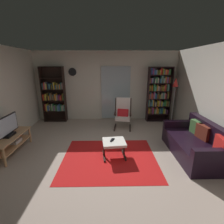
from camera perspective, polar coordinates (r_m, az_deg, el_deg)
name	(u,v)px	position (r m, az deg, el deg)	size (l,w,h in m)	color
ground_plane	(105,158)	(3.90, -2.42, -16.19)	(7.02, 7.02, 0.00)	#B19C8E
wall_back	(106,86)	(6.24, -1.98, 9.07)	(5.60, 0.06, 2.60)	silver
glass_door_panel	(116,93)	(6.21, 1.33, 6.72)	(1.10, 0.01, 2.00)	silver
area_rug	(109,158)	(3.90, -0.93, -16.09)	(2.15, 1.81, 0.01)	red
tv_stand	(10,141)	(4.71, -32.45, -8.78)	(0.51, 1.25, 0.46)	tan
television	(7,127)	(4.56, -33.29, -4.49)	(0.20, 0.82, 0.50)	black
bookshelf_near_tv	(54,96)	(6.43, -19.95, 5.39)	(0.83, 0.30, 2.05)	black
bookshelf_near_sofa	(159,93)	(6.28, 16.23, 6.35)	(0.86, 0.30, 2.04)	black
leather_sofa	(196,144)	(4.37, 27.74, -9.91)	(0.91, 1.74, 0.82)	black
lounge_armchair	(123,112)	(5.50, 3.90, -0.12)	(0.64, 0.72, 1.02)	black
ottoman	(114,144)	(3.82, 0.72, -11.25)	(0.57, 0.53, 0.40)	white
tv_remote	(111,140)	(3.81, -0.20, -10.03)	(0.04, 0.14, 0.02)	black
cell_phone	(113,140)	(3.85, 0.23, -9.81)	(0.07, 0.14, 0.01)	black
floor_lamp_by_shelf	(175,88)	(5.79, 21.52, 8.00)	(0.22, 0.22, 1.69)	#A5A5AD
wall_clock	(72,72)	(6.26, -13.89, 13.70)	(0.29, 0.03, 0.29)	silver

